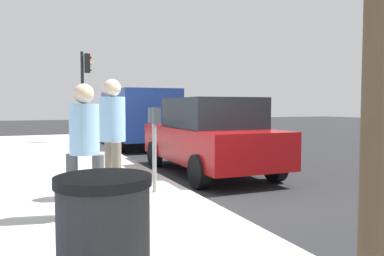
% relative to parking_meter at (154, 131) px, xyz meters
% --- Properties ---
extents(ground_plane, '(80.00, 80.00, 0.00)m').
position_rel_parking_meter_xyz_m(ground_plane, '(0.13, -0.60, -1.17)').
color(ground_plane, '#232326').
rests_on(ground_plane, ground).
extents(parking_meter, '(0.36, 0.12, 1.41)m').
position_rel_parking_meter_xyz_m(parking_meter, '(0.00, 0.00, 0.00)').
color(parking_meter, gray).
rests_on(parking_meter, sidewalk_slab).
extents(pedestrian_at_meter, '(0.55, 0.40, 1.85)m').
position_rel_parking_meter_xyz_m(pedestrian_at_meter, '(-0.04, 0.70, 0.09)').
color(pedestrian_at_meter, '#726656').
rests_on(pedestrian_at_meter, sidewalk_slab).
extents(pedestrian_bystander, '(0.38, 0.45, 1.72)m').
position_rel_parking_meter_xyz_m(pedestrian_bystander, '(-1.02, 1.25, -0.01)').
color(pedestrian_bystander, '#47474C').
rests_on(pedestrian_bystander, sidewalk_slab).
extents(parked_sedan_near, '(4.41, 1.99, 1.77)m').
position_rel_parking_meter_xyz_m(parked_sedan_near, '(1.94, -1.95, -0.27)').
color(parked_sedan_near, maroon).
rests_on(parked_sedan_near, ground_plane).
extents(parked_van_far, '(5.25, 2.23, 2.18)m').
position_rel_parking_meter_xyz_m(parked_van_far, '(8.43, -1.95, 0.09)').
color(parked_van_far, navy).
rests_on(parked_van_far, ground_plane).
extents(traffic_signal, '(0.24, 0.44, 3.60)m').
position_rel_parking_meter_xyz_m(traffic_signal, '(9.68, -0.16, 1.41)').
color(traffic_signal, black).
rests_on(traffic_signal, sidewalk_slab).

